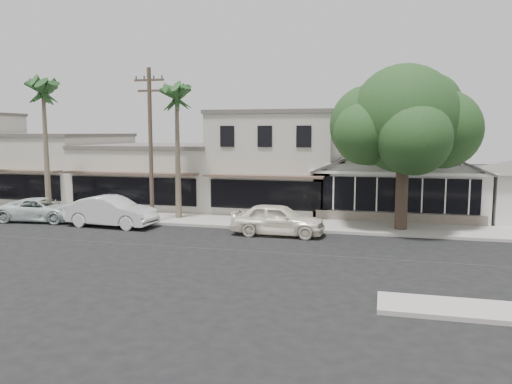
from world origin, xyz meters
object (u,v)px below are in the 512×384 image
(car_0, at_px, (278,219))
(car_1, at_px, (111,211))
(shade_tree, at_px, (403,122))
(utility_pole, at_px, (151,142))
(car_2, at_px, (42,210))

(car_0, relative_size, car_1, 0.93)
(car_1, relative_size, shade_tree, 0.59)
(car_0, distance_m, car_1, 9.68)
(car_0, xyz_separation_m, shade_tree, (6.19, 2.81, 5.03))
(car_1, bearing_deg, utility_pole, -50.32)
(shade_tree, bearing_deg, utility_pole, -174.13)
(utility_pole, bearing_deg, car_2, -172.93)
(utility_pole, bearing_deg, car_1, -144.18)
(car_1, distance_m, shade_tree, 16.87)
(car_0, bearing_deg, car_1, 89.67)
(car_1, height_order, shade_tree, shade_tree)
(utility_pole, height_order, car_2, utility_pole)
(utility_pole, distance_m, car_2, 8.04)
(shade_tree, bearing_deg, car_1, -170.02)
(car_0, bearing_deg, shade_tree, -65.82)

